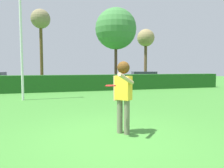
{
  "coord_description": "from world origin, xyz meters",
  "views": [
    {
      "loc": [
        -1.4,
        -4.68,
        1.62
      ],
      "look_at": [
        0.29,
        1.2,
        1.15
      ],
      "focal_mm": 34.3,
      "sensor_mm": 36.0,
      "label": 1
    }
  ],
  "objects": [
    {
      "name": "person",
      "position": [
        0.28,
        0.19,
        1.1
      ],
      "size": [
        0.53,
        0.82,
        1.77
      ],
      "color": "#6D6F56",
      "rests_on": "ground"
    },
    {
      "name": "oak_tree",
      "position": [
        10.17,
        20.23,
        5.18
      ],
      "size": [
        2.15,
        2.15,
        6.44
      ],
      "color": "brown",
      "rests_on": "ground"
    },
    {
      "name": "ground_plane",
      "position": [
        0.0,
        0.0,
        0.0
      ],
      "size": [
        60.0,
        60.0,
        0.0
      ],
      "primitive_type": "plane",
      "color": "#3C7F2F"
    },
    {
      "name": "lamppost",
      "position": [
        -2.75,
        6.74,
        3.5
      ],
      "size": [
        0.24,
        0.24,
        6.35
      ],
      "color": "silver",
      "rests_on": "ground"
    },
    {
      "name": "maple_tree",
      "position": [
        -2.16,
        15.65,
        5.7
      ],
      "size": [
        1.7,
        1.7,
        6.8
      ],
      "color": "brown",
      "rests_on": "ground"
    },
    {
      "name": "frisbee",
      "position": [
        -0.11,
        -0.09,
        1.22
      ],
      "size": [
        0.24,
        0.24,
        0.02
      ],
      "color": "red"
    },
    {
      "name": "hedge_row",
      "position": [
        0.0,
        10.24,
        0.56
      ],
      "size": [
        23.3,
        0.9,
        1.12
      ],
      "primitive_type": "cube",
      "color": "#1E531B",
      "rests_on": "ground"
    },
    {
      "name": "willow_tree",
      "position": [
        5.28,
        17.09,
        5.67
      ],
      "size": [
        4.31,
        4.31,
        7.84
      ],
      "color": "#533529",
      "rests_on": "ground"
    },
    {
      "name": "parked_car_black",
      "position": [
        7.24,
        14.25,
        0.69
      ],
      "size": [
        4.46,
        2.52,
        1.25
      ],
      "color": "black",
      "rests_on": "ground"
    }
  ]
}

